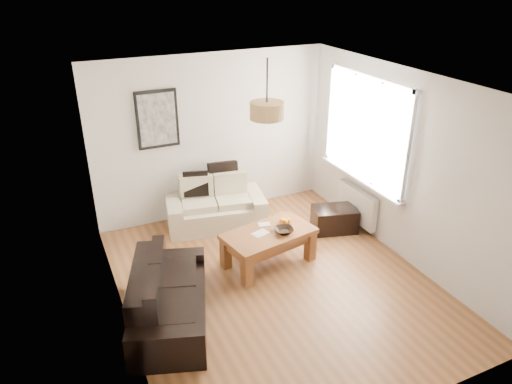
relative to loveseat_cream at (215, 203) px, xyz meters
name	(u,v)px	position (x,y,z in m)	size (l,w,h in m)	color
floor	(275,282)	(0.16, -1.78, -0.37)	(4.50, 4.50, 0.00)	brown
ceiling	(279,84)	(0.16, -1.78, 2.23)	(3.80, 4.50, 0.00)	white
wall_back	(212,137)	(0.16, 0.47, 0.93)	(3.80, 0.04, 2.60)	silver
wall_front	(404,303)	(0.16, -4.03, 0.93)	(3.80, 0.04, 2.60)	silver
wall_left	(115,226)	(-1.74, -1.78, 0.93)	(0.04, 4.50, 2.60)	silver
wall_right	(403,167)	(2.06, -1.78, 0.93)	(0.04, 4.50, 2.60)	silver
window_bay	(367,129)	(2.02, -0.98, 1.23)	(0.14, 1.90, 1.60)	white
radiator	(357,205)	(1.98, -0.98, 0.01)	(0.10, 0.90, 0.52)	white
poster	(157,119)	(-0.69, 0.44, 1.33)	(0.62, 0.04, 0.87)	black
pendant_shade	(267,110)	(0.16, -1.48, 1.86)	(0.40, 0.40, 0.20)	tan
loveseat_cream	(215,203)	(0.00, 0.00, 0.00)	(1.51, 0.82, 0.75)	#BFB99A
sofa_leather	(170,295)	(-1.27, -1.92, -0.02)	(1.65, 0.80, 0.71)	black
coffee_table	(269,248)	(0.27, -1.34, -0.12)	(1.22, 0.67, 0.50)	brown
ottoman	(334,219)	(1.61, -0.94, -0.19)	(0.66, 0.43, 0.38)	black
cushion_left	(196,184)	(-0.25, 0.18, 0.30)	(0.39, 0.12, 0.39)	black
cushion_right	(223,176)	(0.22, 0.18, 0.34)	(0.47, 0.14, 0.47)	black
fruit_bowl	(284,230)	(0.45, -1.44, 0.16)	(0.25, 0.25, 0.06)	black
orange_a	(285,222)	(0.56, -1.25, 0.17)	(0.09, 0.09, 0.09)	orange
orange_b	(288,220)	(0.63, -1.22, 0.17)	(0.07, 0.07, 0.07)	orange
orange_c	(283,221)	(0.55, -1.22, 0.17)	(0.09, 0.09, 0.09)	orange
papers	(261,233)	(0.15, -1.33, 0.13)	(0.22, 0.15, 0.01)	silver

